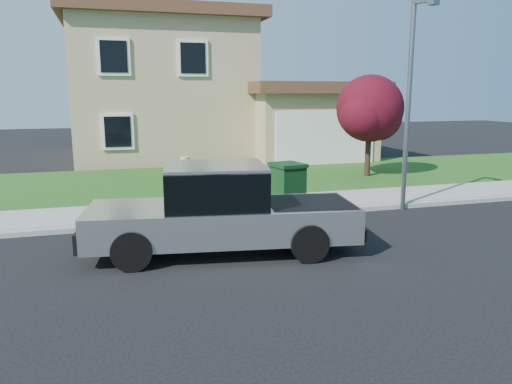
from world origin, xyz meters
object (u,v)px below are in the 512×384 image
pickup_truck (221,212)px  street_lamp (411,94)px  ornamental_tree (371,112)px  trash_bin (288,186)px  woman (186,197)px

pickup_truck → street_lamp: bearing=29.6°
pickup_truck → ornamental_tree: bearing=52.8°
pickup_truck → trash_bin: pickup_truck is taller
trash_bin → street_lamp: size_ratio=0.22×
street_lamp → ornamental_tree: bearing=50.2°
ornamental_tree → trash_bin: ornamental_tree is taller
ornamental_tree → woman: bearing=-144.4°
pickup_truck → woman: bearing=114.6°
woman → ornamental_tree: (7.71, 5.52, 1.65)m
pickup_truck → woman: 1.65m
woman → trash_bin: woman is taller
ornamental_tree → pickup_truck: bearing=-135.6°
ornamental_tree → trash_bin: bearing=-137.3°
pickup_truck → ornamental_tree: ornamental_tree is taller
trash_bin → woman: bearing=-171.1°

